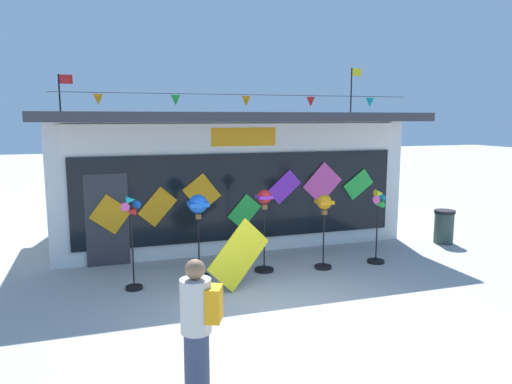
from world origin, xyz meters
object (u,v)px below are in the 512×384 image
kite_shop_building (220,173)px  wind_spinner_far_left (132,229)px  wind_spinner_left (198,214)px  person_mid_plaza (198,329)px  wind_spinner_center_right (324,214)px  display_kite_on_ground (239,255)px  trash_bin (444,226)px  wind_spinner_center_left (264,215)px  wind_spinner_right (378,217)px

kite_shop_building → wind_spinner_far_left: kite_shop_building is taller
kite_shop_building → wind_spinner_left: 3.93m
person_mid_plaza → wind_spinner_center_right: bearing=163.0°
wind_spinner_far_left → wind_spinner_center_right: bearing=1.2°
wind_spinner_far_left → wind_spinner_left: wind_spinner_far_left is taller
wind_spinner_far_left → display_kite_on_ground: (1.88, -0.55, -0.50)m
kite_shop_building → trash_bin: (5.14, -2.90, -1.24)m
wind_spinner_center_right → trash_bin: wind_spinner_center_right is taller
trash_bin → kite_shop_building: bearing=150.6°
wind_spinner_center_right → trash_bin: 4.06m
kite_shop_building → wind_spinner_center_right: 4.09m
kite_shop_building → wind_spinner_center_left: 3.69m
trash_bin → display_kite_on_ground: display_kite_on_ground is taller
kite_shop_building → wind_spinner_center_left: size_ratio=5.17×
person_mid_plaza → display_kite_on_ground: 3.76m
person_mid_plaza → trash_bin: (7.39, 5.05, -0.46)m
wind_spinner_far_left → wind_spinner_center_left: bearing=6.1°
kite_shop_building → wind_spinner_center_left: bearing=-89.9°
wind_spinner_center_left → wind_spinner_center_right: bearing=-9.1°
wind_spinner_left → wind_spinner_center_left: 1.38m
person_mid_plaza → wind_spinner_right: bearing=153.9°
wind_spinner_right → person_mid_plaza: person_mid_plaza is taller
wind_spinner_far_left → person_mid_plaza: bearing=-84.2°
wind_spinner_left → wind_spinner_center_left: size_ratio=0.98×
wind_spinner_far_left → person_mid_plaza: size_ratio=1.06×
wind_spinner_left → trash_bin: size_ratio=1.99×
wind_spinner_left → trash_bin: (6.50, 0.76, -0.88)m
wind_spinner_center_left → trash_bin: size_ratio=2.02×
wind_spinner_left → display_kite_on_ground: (0.58, -0.83, -0.66)m
wind_spinner_far_left → display_kite_on_ground: bearing=-16.3°
display_kite_on_ground → wind_spinner_center_right: bearing=17.1°
wind_spinner_center_left → display_kite_on_ground: (-0.79, -0.83, -0.55)m
kite_shop_building → display_kite_on_ground: 4.67m
wind_spinner_right → trash_bin: size_ratio=1.93×
trash_bin → wind_spinner_left: bearing=-173.3°
wind_spinner_center_left → person_mid_plaza: 4.86m
wind_spinner_center_left → wind_spinner_right: (2.55, -0.23, -0.16)m
kite_shop_building → display_kite_on_ground: kite_shop_building is taller
wind_spinner_center_left → trash_bin: (5.13, 0.76, -0.77)m
kite_shop_building → wind_spinner_right: 4.69m
wind_spinner_left → wind_spinner_far_left: bearing=-167.7°
kite_shop_building → wind_spinner_far_left: (-2.66, -3.94, -0.52)m
wind_spinner_left → wind_spinner_right: (3.93, -0.22, -0.27)m
wind_spinner_right → trash_bin: 2.83m
person_mid_plaza → wind_spinner_far_left: bearing=-150.4°
wind_spinner_left → wind_spinner_right: 3.94m
kite_shop_building → person_mid_plaza: kite_shop_building is taller
wind_spinner_center_right → display_kite_on_ground: 2.21m
wind_spinner_far_left → display_kite_on_ground: 2.02m
wind_spinner_left → wind_spinner_right: wind_spinner_left is taller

